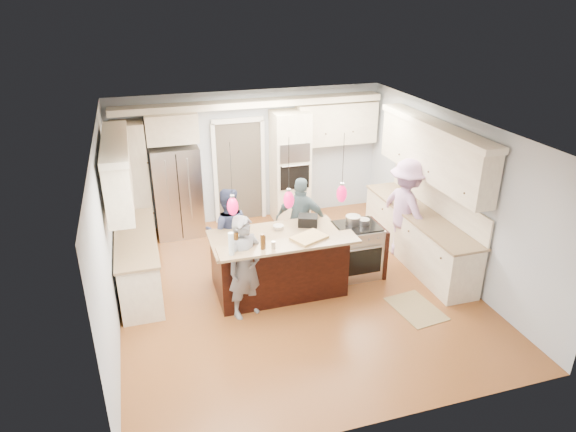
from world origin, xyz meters
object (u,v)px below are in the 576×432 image
Objects in this scene: island_range at (357,250)px; person_bar_end at (245,267)px; refrigerator at (178,191)px; person_far_left at (228,231)px; kitchen_island at (278,262)px.

island_range is 2.18m from person_bar_end.
person_far_left is (0.64, -1.79, -0.13)m from refrigerator.
refrigerator is at bearing -63.39° from person_far_left.
refrigerator is 3.18m from person_bar_end.
refrigerator reaches higher than person_far_left.
refrigerator is at bearing 116.92° from kitchen_island.
refrigerator is at bearing 137.41° from island_range.
person_bar_end is (-0.65, -0.54, 0.32)m from kitchen_island.
kitchen_island is 2.28× the size of island_range.
refrigerator is 3.71m from island_range.
refrigerator is 1.96× the size of island_range.
island_range is at bearing 3.06° from kitchen_island.
person_bar_end reaches higher than island_range.
island_range is at bearing -5.34° from person_bar_end.
person_bar_end reaches higher than kitchen_island.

